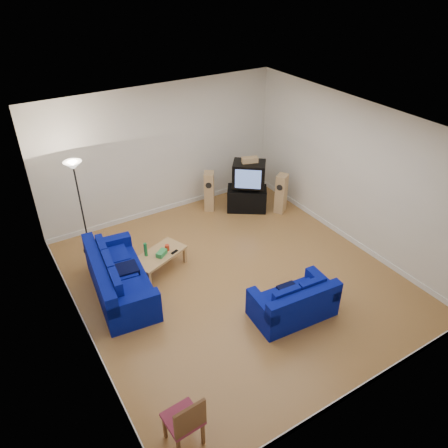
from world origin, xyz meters
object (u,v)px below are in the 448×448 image
tv_stand (247,199)px  sofa_loveseat (294,304)px  sofa_three_seat (118,281)px  coffee_table (159,256)px  television (249,174)px

tv_stand → sofa_loveseat: bearing=-77.2°
sofa_loveseat → sofa_three_seat: bearing=142.4°
coffee_table → tv_stand: 3.18m
tv_stand → television: 0.71m
sofa_three_seat → coffee_table: sofa_three_seat is taller
sofa_loveseat → tv_stand: bearing=72.9°
sofa_three_seat → sofa_loveseat: size_ratio=1.47×
sofa_three_seat → television: size_ratio=2.35×
tv_stand → television: (0.01, -0.04, 0.71)m
sofa_three_seat → sofa_loveseat: bearing=54.3°
sofa_loveseat → coffee_table: bearing=125.6°
tv_stand → coffee_table: bearing=-124.3°
sofa_loveseat → coffee_table: 2.93m
tv_stand → television: size_ratio=1.01×
sofa_loveseat → television: television is taller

